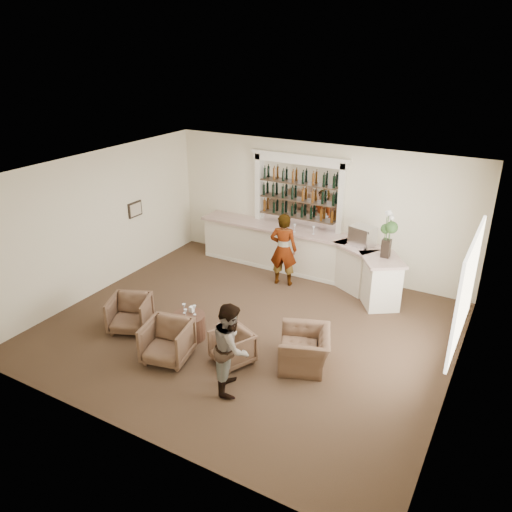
% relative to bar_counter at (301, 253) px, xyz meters
% --- Properties ---
extents(ground, '(8.00, 8.00, 0.00)m').
position_rel_bar_counter_xyz_m(ground, '(0.16, -3.00, -0.57)').
color(ground, '#4C3326').
rests_on(ground, ground).
extents(room_shell, '(8.04, 7.02, 3.32)m').
position_rel_bar_counter_xyz_m(room_shell, '(0.33, -2.29, 1.77)').
color(room_shell, '#F6ECCC').
rests_on(room_shell, ground).
extents(bar_counter, '(5.72, 1.80, 1.14)m').
position_rel_bar_counter_xyz_m(bar_counter, '(0.00, 0.00, 0.00)').
color(bar_counter, white).
rests_on(bar_counter, ground).
extents(back_bar_alcove, '(2.64, 0.25, 3.00)m').
position_rel_bar_counter_xyz_m(back_bar_alcove, '(-0.34, 0.41, 1.46)').
color(back_bar_alcove, white).
rests_on(back_bar_alcove, ground).
extents(cocktail_table, '(0.68, 0.68, 0.50)m').
position_rel_bar_counter_xyz_m(cocktail_table, '(-0.72, -3.84, -0.32)').
color(cocktail_table, '#502F22').
rests_on(cocktail_table, ground).
extents(sommelier, '(0.75, 0.58, 1.82)m').
position_rel_bar_counter_xyz_m(sommelier, '(-0.16, -0.72, 0.34)').
color(sommelier, gray).
rests_on(sommelier, ground).
extents(guest, '(0.90, 0.98, 1.62)m').
position_rel_bar_counter_xyz_m(guest, '(0.88, -4.78, 0.24)').
color(guest, gray).
rests_on(guest, ground).
extents(armchair_left, '(1.04, 1.05, 0.73)m').
position_rel_bar_counter_xyz_m(armchair_left, '(-1.96, -4.19, -0.21)').
color(armchair_left, brown).
rests_on(armchair_left, ground).
extents(armchair_center, '(0.99, 1.01, 0.77)m').
position_rel_bar_counter_xyz_m(armchair_center, '(-0.60, -4.66, -0.19)').
color(armchair_center, brown).
rests_on(armchair_center, ground).
extents(armchair_right, '(0.91, 0.92, 0.63)m').
position_rel_bar_counter_xyz_m(armchair_right, '(0.50, -4.14, -0.26)').
color(armchair_right, brown).
rests_on(armchair_right, ground).
extents(armchair_far, '(1.23, 1.30, 0.67)m').
position_rel_bar_counter_xyz_m(armchair_far, '(1.70, -3.56, -0.24)').
color(armchair_far, brown).
rests_on(armchair_far, ground).
extents(espresso_machine, '(0.63, 0.58, 0.46)m').
position_rel_bar_counter_xyz_m(espresso_machine, '(1.56, -0.08, 0.80)').
color(espresso_machine, silver).
rests_on(espresso_machine, bar_counter).
extents(flower_vase, '(0.29, 0.29, 1.09)m').
position_rel_bar_counter_xyz_m(flower_vase, '(2.24, -0.50, 1.18)').
color(flower_vase, black).
rests_on(flower_vase, bar_counter).
extents(wine_glass_bar_left, '(0.07, 0.07, 0.21)m').
position_rel_bar_counter_xyz_m(wine_glass_bar_left, '(-0.19, -0.06, 0.67)').
color(wine_glass_bar_left, white).
rests_on(wine_glass_bar_left, bar_counter).
extents(wine_glass_bar_right, '(0.07, 0.07, 0.21)m').
position_rel_bar_counter_xyz_m(wine_glass_bar_right, '(0.29, 0.03, 0.67)').
color(wine_glass_bar_right, white).
rests_on(wine_glass_bar_right, bar_counter).
extents(wine_glass_tbl_a, '(0.07, 0.07, 0.21)m').
position_rel_bar_counter_xyz_m(wine_glass_tbl_a, '(-0.84, -3.81, 0.03)').
color(wine_glass_tbl_a, white).
rests_on(wine_glass_tbl_a, cocktail_table).
extents(wine_glass_tbl_b, '(0.07, 0.07, 0.21)m').
position_rel_bar_counter_xyz_m(wine_glass_tbl_b, '(-0.62, -3.76, 0.03)').
color(wine_glass_tbl_b, white).
rests_on(wine_glass_tbl_b, cocktail_table).
extents(wine_glass_tbl_c, '(0.07, 0.07, 0.21)m').
position_rel_bar_counter_xyz_m(wine_glass_tbl_c, '(-0.68, -3.97, 0.03)').
color(wine_glass_tbl_c, white).
rests_on(wine_glass_tbl_c, cocktail_table).
extents(napkin_holder, '(0.08, 0.08, 0.12)m').
position_rel_bar_counter_xyz_m(napkin_holder, '(-0.74, -3.70, -0.01)').
color(napkin_holder, white).
rests_on(napkin_holder, cocktail_table).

